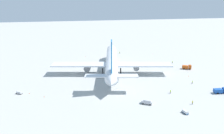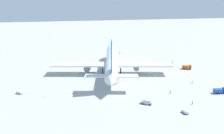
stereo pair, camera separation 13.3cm
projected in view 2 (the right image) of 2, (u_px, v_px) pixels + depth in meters
ground_plane at (112, 72)px, 136.57m from camera, size 600.00×600.00×0.00m
airliner at (112, 62)px, 133.25m from camera, size 73.45×71.12×25.27m
service_truck_0 at (221, 91)px, 106.66m from camera, size 3.03×6.51×2.61m
service_truck_2 at (187, 67)px, 141.84m from camera, size 4.14×5.89×2.75m
service_van at (147, 102)px, 96.06m from camera, size 3.97×4.95×1.97m
baggage_cart_0 at (19, 92)px, 106.16m from camera, size 2.70×3.45×1.34m
baggage_cart_1 at (185, 112)px, 88.51m from camera, size 3.63×2.02×1.29m
ground_worker_0 at (192, 102)px, 95.86m from camera, size 0.53×0.53×1.75m
ground_worker_1 at (173, 62)px, 154.29m from camera, size 0.57×0.57×1.72m
ground_worker_2 at (170, 92)px, 106.62m from camera, size 0.53×0.53×1.77m
ground_worker_3 at (120, 53)px, 180.06m from camera, size 0.54×0.54×1.69m
ground_worker_4 at (192, 82)px, 118.34m from camera, size 0.51×0.51×1.76m
traffic_cone_0 at (188, 76)px, 129.30m from camera, size 0.36×0.36×0.55m
traffic_cone_1 at (153, 54)px, 178.83m from camera, size 0.36×0.36×0.55m
traffic_cone_2 at (86, 56)px, 172.16m from camera, size 0.36×0.36×0.55m
traffic_cone_3 at (44, 96)px, 102.89m from camera, size 0.36×0.36×0.55m
traffic_cone_4 at (29, 93)px, 106.34m from camera, size 0.36×0.36×0.55m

